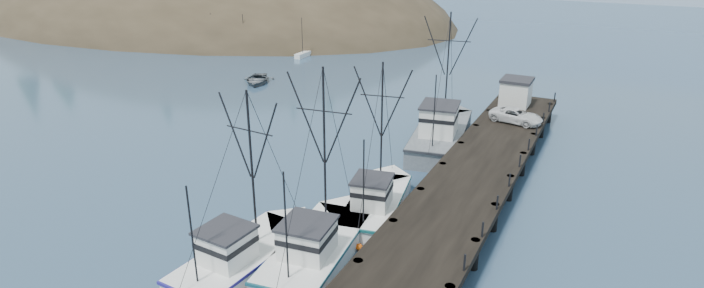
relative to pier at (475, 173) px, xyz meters
name	(u,v)px	position (x,y,z in m)	size (l,w,h in m)	color
ground	(189,250)	(-14.00, -16.00, -1.69)	(400.00, 400.00, 0.00)	navy
pier	(475,173)	(0.00, 0.00, 0.00)	(6.00, 44.00, 2.00)	black
headland	(178,34)	(-88.95, 62.61, -6.24)	(134.80, 78.00, 51.00)	#382D1E
moored_sailboats	(278,45)	(-44.87, 40.46, -1.36)	(19.44, 17.09, 6.35)	white
trawler_near	(319,245)	(-6.24, -12.95, -0.87)	(5.06, 12.10, 12.08)	white
trawler_mid	(247,254)	(-9.65, -15.74, -0.87)	(4.46, 11.17, 11.05)	white
trawler_far	(377,201)	(-5.46, -6.05, -0.87)	(5.04, 10.79, 11.04)	white
work_vessel	(441,133)	(-5.45, 8.61, -0.46)	(6.36, 14.85, 12.47)	slate
pier_shed	(516,92)	(-0.66, 18.00, 1.73)	(3.00, 3.20, 2.80)	silver
pickup_truck	(516,116)	(0.53, 12.37, 0.98)	(2.23, 4.84, 1.35)	silver
motorboat	(257,83)	(-34.22, 19.36, -1.69)	(4.19, 5.87, 1.22)	#51565A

